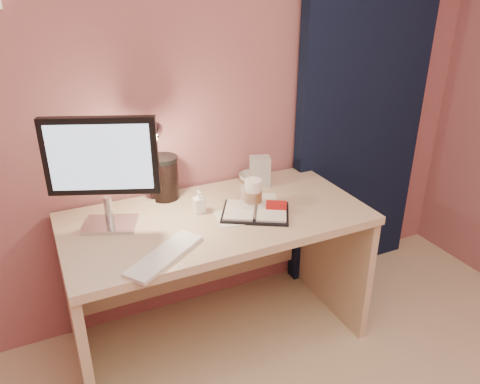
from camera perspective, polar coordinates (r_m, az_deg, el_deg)
name	(u,v)px	position (r m, az deg, el deg)	size (l,w,h in m)	color
room	(350,94)	(2.75, 13.29, 11.55)	(3.50, 3.50, 3.50)	#C6B28E
desk	(212,249)	(2.35, -3.47, -6.94)	(1.40, 0.70, 0.73)	tan
monitor	(103,163)	(2.03, -16.41, 3.38)	(0.45, 0.24, 0.50)	silver
keyboard	(165,255)	(1.88, -9.14, -7.63)	(0.38, 0.11, 0.02)	white
planner	(257,211)	(2.18, 2.12, -2.36)	(0.38, 0.35, 0.05)	black
paper_b	(235,217)	(2.15, -0.67, -3.08)	(0.17, 0.17, 0.00)	silver
paper_c	(261,200)	(2.31, 2.54, -0.99)	(0.15, 0.15, 0.00)	silver
coffee_cup	(253,194)	(2.23, 1.62, -0.22)	(0.08, 0.08, 0.14)	white
clear_cup	(248,199)	(2.19, 1.02, -0.82)	(0.07, 0.07, 0.12)	white
bowl	(251,178)	(2.52, 1.41, 1.77)	(0.14, 0.14, 0.04)	white
lotion_bottle	(199,202)	(2.19, -5.04, -1.16)	(0.05, 0.05, 0.11)	white
dark_jar	(164,180)	(2.33, -9.22, 1.48)	(0.14, 0.14, 0.20)	black
product_box	(260,171)	(2.46, 2.44, 2.56)	(0.10, 0.08, 0.16)	#B7B7B3
desk_lamp	(161,153)	(2.17, -9.55, 4.74)	(0.12, 0.27, 0.44)	silver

